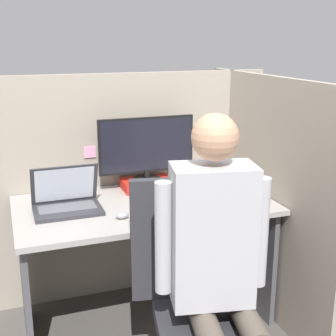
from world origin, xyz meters
TOP-DOWN VIEW (x-y plane):
  - cubicle_panel_back at (-0.00, 0.80)m, footprint 1.94×0.05m
  - cubicle_panel_right at (0.74, 0.31)m, footprint 0.04×1.42m
  - desk at (0.00, 0.39)m, footprint 1.44×0.77m
  - paper_box at (0.10, 0.63)m, footprint 0.31×0.20m
  - monitor at (0.10, 0.63)m, footprint 0.60×0.16m
  - laptop at (-0.43, 0.41)m, footprint 0.36×0.25m
  - mouse at (-0.18, 0.19)m, footprint 0.07×0.05m
  - stapler at (0.66, 0.43)m, footprint 0.05×0.14m
  - carrot_toy at (0.30, 0.14)m, footprint 0.04×0.13m
  - office_chair at (0.03, -0.30)m, footprint 0.55×0.60m
  - person at (0.07, -0.45)m, footprint 0.47×0.47m
  - coffee_mug at (0.47, 0.62)m, footprint 0.09×0.09m

SIDE VIEW (x-z plane):
  - office_chair at x=0.03m, z-range 0.00..1.05m
  - desk at x=0.00m, z-range 0.19..0.94m
  - cubicle_panel_right at x=0.74m, z-range 0.00..1.45m
  - cubicle_panel_back at x=0.00m, z-range 0.00..1.45m
  - mouse at x=-0.18m, z-range 0.75..0.79m
  - carrot_toy at x=0.30m, z-range 0.75..0.80m
  - stapler at x=0.66m, z-range 0.75..0.80m
  - paper_box at x=0.10m, z-range 0.75..0.81m
  - person at x=0.07m, z-range 0.10..1.48m
  - laptop at x=-0.43m, z-range 0.68..0.93m
  - coffee_mug at x=0.47m, z-range 0.75..0.85m
  - monitor at x=0.10m, z-range 0.82..1.21m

